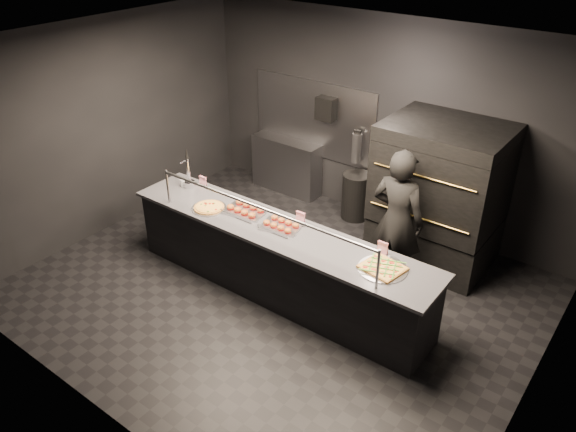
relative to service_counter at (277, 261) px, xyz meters
The scene contains 15 objects.
room 1.03m from the service_counter, 115.57° to the left, with size 6.04×6.00×3.00m.
service_counter is the anchor object (origin of this frame).
pizza_oven 2.30m from the service_counter, 57.73° to the left, with size 1.50×1.23×1.91m.
prep_shelf 2.82m from the service_counter, 124.59° to the left, with size 1.20×0.35×0.90m, color #99999E.
towel_dispenser 2.78m from the service_counter, 110.63° to the left, with size 0.30×0.20×0.35m, color black.
fire_extinguisher 2.50m from the service_counter, 98.30° to the left, with size 0.14×0.14×0.51m.
beer_tap 1.72m from the service_counter, behind, with size 0.15×0.21×0.57m.
round_pizza 1.09m from the service_counter, behind, with size 0.44×0.44×0.03m.
slider_tray_a 0.75m from the service_counter, behind, with size 0.56×0.46×0.08m.
slider_tray_b 0.49m from the service_counter, 71.91° to the left, with size 0.53×0.44×0.07m.
square_pizza 1.48m from the service_counter, ahead, with size 0.53×0.53×0.05m.
condiment_jar 1.74m from the service_counter, behind, with size 0.16×0.06×0.10m.
tent_cards 0.60m from the service_counter, 94.73° to the left, with size 2.84×0.04×0.15m.
trash_bin 2.23m from the service_counter, 95.15° to the left, with size 0.43×0.43×0.72m, color black.
worker 1.54m from the service_counter, 44.09° to the left, with size 0.67×0.44×1.85m, color black.
Camera 1 is at (3.51, -4.44, 4.32)m, focal length 35.00 mm.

